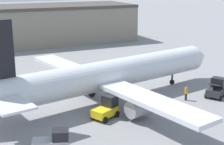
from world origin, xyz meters
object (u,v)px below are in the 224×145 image
ground_crew_worker (186,93)px  baggage_tug (107,108)px  airplane (106,76)px  belt_loader_truck (217,88)px  pushback_tug (54,141)px

ground_crew_worker → baggage_tug: baggage_tug is taller
airplane → baggage_tug: size_ratio=10.95×
ground_crew_worker → belt_loader_truck: (4.51, -0.56, 0.16)m
airplane → ground_crew_worker: 10.62m
ground_crew_worker → pushback_tug: bearing=-137.5°
airplane → pushback_tug: (-9.63, -9.91, -2.49)m
belt_loader_truck → pushback_tug: (-23.64, -5.29, -0.22)m
belt_loader_truck → ground_crew_worker: bearing=141.6°
pushback_tug → belt_loader_truck: bearing=31.7°
ground_crew_worker → baggage_tug: size_ratio=0.53×
ground_crew_worker → pushback_tug: size_ratio=0.50×
baggage_tug → belt_loader_truck: size_ratio=1.01×
ground_crew_worker → pushback_tug: 20.00m
baggage_tug → pushback_tug: bearing=-173.6°
belt_loader_truck → pushback_tug: size_ratio=0.93×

